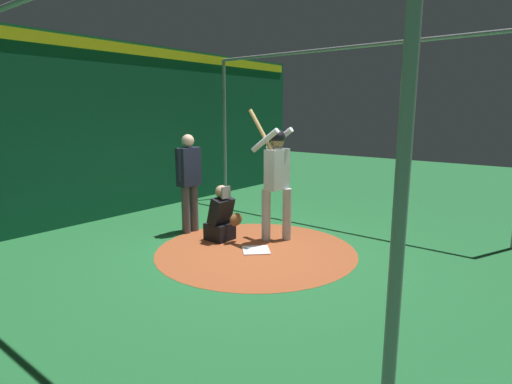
{
  "coord_description": "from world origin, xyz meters",
  "views": [
    {
      "loc": [
        3.91,
        -4.87,
        2.18
      ],
      "look_at": [
        0.0,
        0.0,
        0.95
      ],
      "focal_mm": 28.99,
      "sensor_mm": 36.0,
      "label": 1
    }
  ],
  "objects_px": {
    "batter": "(276,173)",
    "umpire": "(189,178)",
    "catcher": "(222,219)",
    "home_plate": "(256,250)"
  },
  "relations": [
    {
      "from": "home_plate",
      "to": "umpire",
      "type": "height_order",
      "value": "umpire"
    },
    {
      "from": "umpire",
      "to": "batter",
      "type": "bearing_deg",
      "value": 20.78
    },
    {
      "from": "batter",
      "to": "umpire",
      "type": "height_order",
      "value": "batter"
    },
    {
      "from": "batter",
      "to": "umpire",
      "type": "relative_size",
      "value": 1.24
    },
    {
      "from": "home_plate",
      "to": "batter",
      "type": "relative_size",
      "value": 0.19
    },
    {
      "from": "batter",
      "to": "catcher",
      "type": "bearing_deg",
      "value": -141.75
    },
    {
      "from": "catcher",
      "to": "home_plate",
      "type": "bearing_deg",
      "value": -4.95
    },
    {
      "from": "home_plate",
      "to": "catcher",
      "type": "relative_size",
      "value": 0.44
    },
    {
      "from": "catcher",
      "to": "batter",
      "type": "bearing_deg",
      "value": 38.25
    },
    {
      "from": "batter",
      "to": "umpire",
      "type": "bearing_deg",
      "value": -159.22
    }
  ]
}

